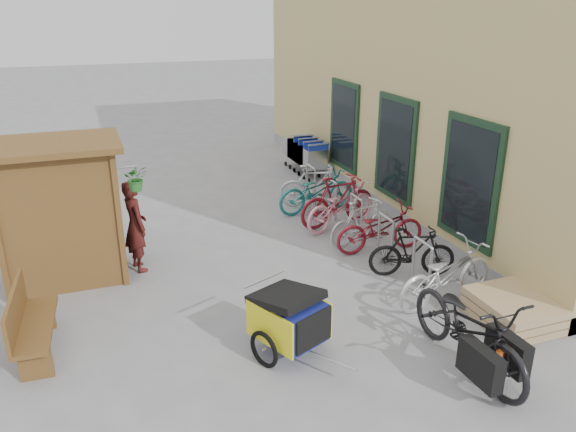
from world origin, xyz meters
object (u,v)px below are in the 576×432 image
object	(u,v)px
shopping_carts	(304,152)
bike_3	(362,222)
bike_1	(412,252)
child_trailer	(289,317)
bike_4	(341,206)
kiosk	(53,193)
bike_0	(446,274)
cargo_bike	(470,329)
bike_6	(317,191)
bike_2	(380,228)
bench	(28,322)
bike_7	(315,186)
person_kiosk	(135,226)
pallet_stack	(513,310)
bike_5	(338,201)

from	to	relation	value
shopping_carts	bike_3	bearing A→B (deg)	-98.68
shopping_carts	bike_1	distance (m)	6.54
child_trailer	bike_4	world-z (taller)	bike_4
kiosk	child_trailer	world-z (taller)	kiosk
child_trailer	bike_0	xyz separation A→B (m)	(2.79, 0.41, -0.04)
cargo_bike	bike_6	size ratio (longest dim) A/B	1.18
cargo_bike	bike_2	bearing A→B (deg)	77.29
bench	bike_3	bearing A→B (deg)	20.27
bike_1	bike_3	distance (m)	1.57
kiosk	cargo_bike	xyz separation A→B (m)	(4.95, -4.55, -0.98)
cargo_bike	bike_6	xyz separation A→B (m)	(0.45, 6.10, -0.08)
child_trailer	bike_6	size ratio (longest dim) A/B	0.88
bike_0	bike_3	xyz separation A→B (m)	(-0.16, 2.56, -0.04)
bike_4	bike_7	xyz separation A→B (m)	(0.01, 1.43, 0.01)
kiosk	bike_1	world-z (taller)	kiosk
bench	cargo_bike	xyz separation A→B (m)	(5.35, -2.28, 0.08)
person_kiosk	bike_6	xyz separation A→B (m)	(4.15, 1.63, -0.33)
bike_4	bike_6	world-z (taller)	bike_6
person_kiosk	bike_1	world-z (taller)	person_kiosk
cargo_bike	bike_0	world-z (taller)	cargo_bike
bench	bike_7	world-z (taller)	bike_7
pallet_stack	bike_5	size ratio (longest dim) A/B	0.65
bike_1	bike_6	size ratio (longest dim) A/B	0.80
bike_5	bike_6	world-z (taller)	bike_5
bike_6	kiosk	bearing A→B (deg)	100.13
child_trailer	bike_2	xyz separation A→B (m)	(2.79, 2.53, -0.07)
bike_7	shopping_carts	bearing A→B (deg)	-1.02
bike_3	bike_4	xyz separation A→B (m)	(-0.03, 0.92, 0.03)
person_kiosk	bench	bearing A→B (deg)	128.96
cargo_bike	bike_6	distance (m)	6.12
bench	kiosk	bearing A→B (deg)	83.14
bike_1	bike_3	xyz separation A→B (m)	(-0.17, 1.56, 0.00)
pallet_stack	cargo_bike	size ratio (longest dim) A/B	0.54
shopping_carts	bike_5	bearing A→B (deg)	-101.37
pallet_stack	bike_2	world-z (taller)	bike_2
kiosk	shopping_carts	bearing A→B (deg)	35.67
bike_0	bike_2	world-z (taller)	bike_0
pallet_stack	person_kiosk	distance (m)	6.32
cargo_bike	person_kiosk	size ratio (longest dim) A/B	1.34
cargo_bike	person_kiosk	bearing A→B (deg)	128.17
pallet_stack	bench	xyz separation A→B (m)	(-6.68, 1.61, 0.28)
bike_0	bike_1	xyz separation A→B (m)	(0.00, 1.00, -0.05)
pallet_stack	bike_4	size ratio (longest dim) A/B	0.64
shopping_carts	person_kiosk	size ratio (longest dim) A/B	1.21
person_kiosk	bike_0	size ratio (longest dim) A/B	0.87
bench	bike_4	world-z (taller)	bike_4
cargo_bike	bike_1	size ratio (longest dim) A/B	1.48
kiosk	bike_7	world-z (taller)	kiosk
pallet_stack	shopping_carts	world-z (taller)	shopping_carts
bike_1	bike_7	size ratio (longest dim) A/B	0.91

